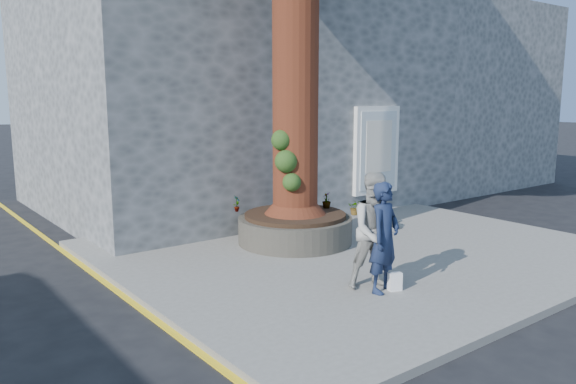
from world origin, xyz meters
TOP-DOWN VIEW (x-y plane):
  - ground at (0.00, 0.00)m, footprint 120.00×120.00m
  - pavement at (1.50, 1.00)m, footprint 9.00×8.00m
  - yellow_line at (-3.05, 1.00)m, footprint 0.10×30.00m
  - stone_shop at (2.50, 7.20)m, footprint 10.30×8.30m
  - neighbour_shop at (10.50, 7.20)m, footprint 6.00×8.00m
  - planter at (0.80, 2.00)m, footprint 2.30×2.30m
  - man at (0.07, -1.10)m, footprint 0.70×0.55m
  - woman at (0.10, -0.91)m, footprint 1.08×0.98m
  - shopping_bag at (0.24, -1.18)m, footprint 0.23×0.18m
  - plant_a at (-0.05, 2.85)m, footprint 0.22×0.21m
  - plant_b at (1.65, 2.50)m, footprint 0.27×0.27m
  - plant_c at (1.65, 2.01)m, footprint 0.26×0.26m
  - plant_d at (1.65, 1.15)m, footprint 0.36×0.36m

SIDE VIEW (x-z plane):
  - ground at x=0.00m, z-range 0.00..0.00m
  - yellow_line at x=-3.05m, z-range 0.00..0.01m
  - pavement at x=1.50m, z-range 0.00..0.12m
  - shopping_bag at x=0.24m, z-range 0.12..0.40m
  - planter at x=0.80m, z-range 0.11..0.71m
  - plant_d at x=1.65m, z-range 0.72..1.02m
  - plant_c at x=1.65m, z-range 0.72..1.06m
  - plant_a at x=-0.05m, z-range 0.72..1.07m
  - plant_b at x=1.65m, z-range 0.72..1.08m
  - man at x=0.07m, z-range 0.12..1.81m
  - woman at x=0.10m, z-range 0.12..1.92m
  - neighbour_shop at x=10.50m, z-range 0.00..6.00m
  - stone_shop at x=2.50m, z-range 0.01..6.31m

